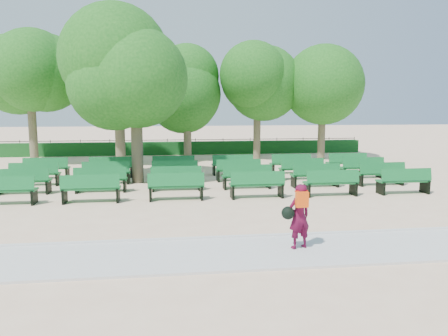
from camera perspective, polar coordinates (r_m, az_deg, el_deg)
name	(u,v)px	position (r m, az deg, el deg)	size (l,w,h in m)	color
ground	(195,193)	(17.25, -3.80, -3.22)	(120.00, 120.00, 0.00)	beige
paving	(217,254)	(10.11, -0.95, -11.20)	(30.00, 2.20, 0.06)	silver
curb	(211,238)	(11.19, -1.64, -9.18)	(30.00, 0.12, 0.10)	silver
hedge	(182,148)	(31.04, -5.53, 2.61)	(26.00, 0.70, 0.90)	#134B1B
fence	(182,154)	(31.48, -5.55, 1.86)	(26.00, 0.10, 1.02)	black
tree_line	(184,161)	(27.11, -5.21, 0.88)	(21.80, 6.80, 7.04)	#22681C
bench_array	(209,183)	(18.77, -1.97, -1.97)	(2.06, 0.77, 1.27)	#12682C
tree_among	(135,77)	(19.65, -11.53, 11.58)	(4.77, 4.77, 6.81)	brown
person	(298,215)	(10.35, 9.70, -6.12)	(0.76, 0.51, 1.53)	#4D0B26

